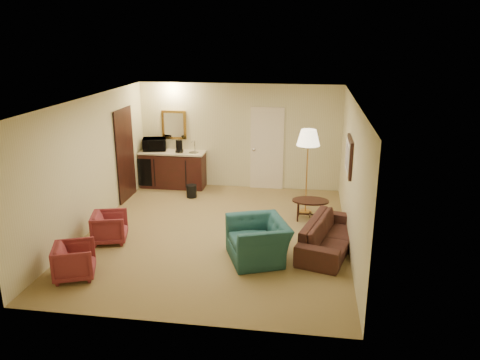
# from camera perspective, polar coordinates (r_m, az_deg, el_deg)

# --- Properties ---
(ground) EXTENTS (6.00, 6.00, 0.00)m
(ground) POSITION_cam_1_polar(r_m,az_deg,el_deg) (9.22, -2.88, -6.52)
(ground) COLOR #96834C
(ground) RESTS_ON ground
(room_walls) EXTENTS (5.02, 6.01, 2.61)m
(room_walls) POSITION_cam_1_polar(r_m,az_deg,el_deg) (9.42, -2.70, 5.02)
(room_walls) COLOR beige
(room_walls) RESTS_ON ground
(wetbar_cabinet) EXTENTS (1.64, 0.58, 0.92)m
(wetbar_cabinet) POSITION_cam_1_polar(r_m,az_deg,el_deg) (11.93, -8.16, 1.30)
(wetbar_cabinet) COLOR #351210
(wetbar_cabinet) RESTS_ON ground
(sofa) EXTENTS (1.06, 1.99, 0.75)m
(sofa) POSITION_cam_1_polar(r_m,az_deg,el_deg) (8.57, 10.89, -6.03)
(sofa) COLOR black
(sofa) RESTS_ON ground
(teal_armchair) EXTENTS (1.04, 1.25, 0.94)m
(teal_armchair) POSITION_cam_1_polar(r_m,az_deg,el_deg) (8.04, 2.22, -6.59)
(teal_armchair) COLOR #1E4A4C
(teal_armchair) RESTS_ON ground
(rose_chair_near) EXTENTS (0.71, 0.74, 0.63)m
(rose_chair_near) POSITION_cam_1_polar(r_m,az_deg,el_deg) (9.09, -15.61, -5.40)
(rose_chair_near) COLOR maroon
(rose_chair_near) RESTS_ON ground
(rose_chair_far) EXTENTS (0.75, 0.77, 0.63)m
(rose_chair_far) POSITION_cam_1_polar(r_m,az_deg,el_deg) (7.97, -19.55, -9.09)
(rose_chair_far) COLOR maroon
(rose_chair_far) RESTS_ON ground
(coffee_table) EXTENTS (0.77, 0.53, 0.44)m
(coffee_table) POSITION_cam_1_polar(r_m,az_deg,el_deg) (9.90, 8.54, -3.61)
(coffee_table) COLOR black
(coffee_table) RESTS_ON ground
(floor_lamp) EXTENTS (0.57, 0.57, 1.85)m
(floor_lamp) POSITION_cam_1_polar(r_m,az_deg,el_deg) (10.06, 8.16, 1.00)
(floor_lamp) COLOR gold
(floor_lamp) RESTS_ON ground
(waste_bin) EXTENTS (0.29, 0.29, 0.30)m
(waste_bin) POSITION_cam_1_polar(r_m,az_deg,el_deg) (11.19, -5.93, -1.36)
(waste_bin) COLOR black
(waste_bin) RESTS_ON ground
(microwave) EXTENTS (0.63, 0.44, 0.39)m
(microwave) POSITION_cam_1_polar(r_m,az_deg,el_deg) (11.98, -10.39, 4.48)
(microwave) COLOR black
(microwave) RESTS_ON wetbar_cabinet
(coffee_maker) EXTENTS (0.19, 0.19, 0.31)m
(coffee_maker) POSITION_cam_1_polar(r_m,az_deg,el_deg) (11.68, -7.42, 4.10)
(coffee_maker) COLOR black
(coffee_maker) RESTS_ON wetbar_cabinet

